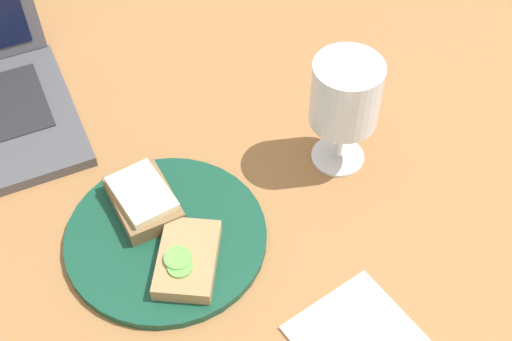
{
  "coord_description": "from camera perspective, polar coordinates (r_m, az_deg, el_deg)",
  "views": [
    {
      "loc": [
        -17.0,
        -51.97,
        72.3
      ],
      "look_at": [
        5.32,
        -2.76,
        8.0
      ],
      "focal_mm": 50.0,
      "sensor_mm": 36.0,
      "label": 1
    }
  ],
  "objects": [
    {
      "name": "wine_glass",
      "position": [
        0.85,
        7.15,
        5.74
      ],
      "size": [
        8.39,
        8.39,
        15.63
      ],
      "color": "white",
      "rests_on": "wooden_table"
    },
    {
      "name": "napkin",
      "position": [
        0.78,
        8.2,
        -13.2
      ],
      "size": [
        14.15,
        14.09,
        0.4
      ],
      "primitive_type": "cube",
      "rotation": [
        0.0,
        0.0,
        0.2
      ],
      "color": "white",
      "rests_on": "wooden_table"
    },
    {
      "name": "sandwich_with_cucumber",
      "position": [
        0.8,
        -5.54,
        -7.09
      ],
      "size": [
        10.58,
        11.92,
        2.34
      ],
      "color": "#A88456",
      "rests_on": "plate"
    },
    {
      "name": "wooden_table",
      "position": [
        0.89,
        -3.84,
        -2.52
      ],
      "size": [
        140.0,
        140.0,
        3.0
      ],
      "primitive_type": "cube",
      "color": "#9E6B3D",
      "rests_on": "ground"
    },
    {
      "name": "plate",
      "position": [
        0.84,
        -7.2,
        -5.29
      ],
      "size": [
        23.61,
        23.61,
        1.1
      ],
      "primitive_type": "cylinder",
      "color": "#144733",
      "rests_on": "wooden_table"
    },
    {
      "name": "sandwich_with_cheese",
      "position": [
        0.85,
        -9.03,
        -2.28
      ],
      "size": [
        7.27,
        10.16,
        3.08
      ],
      "color": "brown",
      "rests_on": "plate"
    }
  ]
}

